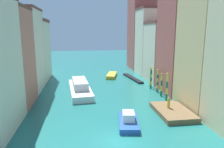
% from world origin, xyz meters
% --- Properties ---
extents(ground_plane, '(154.00, 154.00, 0.00)m').
position_xyz_m(ground_plane, '(0.00, 24.50, 0.00)').
color(ground_plane, '#1E6B66').
extents(building_left_1, '(6.99, 7.55, 14.38)m').
position_xyz_m(building_left_1, '(-14.29, 12.78, 7.20)').
color(building_left_1, '#C6705B').
rests_on(building_left_1, ground).
extents(building_left_2, '(6.99, 9.13, 14.99)m').
position_xyz_m(building_left_2, '(-14.29, 21.21, 7.50)').
color(building_left_2, beige).
rests_on(building_left_2, ground).
extents(building_left_3, '(6.99, 9.41, 13.49)m').
position_xyz_m(building_left_3, '(-14.29, 30.44, 6.76)').
color(building_left_3, beige).
rests_on(building_left_3, ground).
extents(building_right_1, '(6.99, 7.96, 18.94)m').
position_xyz_m(building_right_1, '(14.29, 7.84, 9.48)').
color(building_right_1, '#DBB77A').
rests_on(building_right_1, ground).
extents(building_right_2, '(6.99, 8.40, 20.27)m').
position_xyz_m(building_right_2, '(14.29, 16.20, 10.15)').
color(building_right_2, '#B25147').
rests_on(building_right_2, ground).
extents(building_right_3, '(6.99, 8.40, 12.98)m').
position_xyz_m(building_right_3, '(14.29, 24.89, 6.50)').
color(building_right_3, beige).
rests_on(building_right_3, ground).
extents(building_right_4, '(6.99, 7.86, 16.53)m').
position_xyz_m(building_right_4, '(14.29, 33.11, 8.27)').
color(building_right_4, beige).
rests_on(building_right_4, ground).
extents(building_right_5, '(6.99, 9.35, 21.89)m').
position_xyz_m(building_right_5, '(14.29, 42.13, 10.95)').
color(building_right_5, '#B25147').
rests_on(building_right_5, ground).
extents(waterfront_dock, '(4.21, 6.88, 0.65)m').
position_xyz_m(waterfront_dock, '(8.45, 6.05, 0.32)').
color(waterfront_dock, brown).
rests_on(waterfront_dock, ground).
extents(person_on_dock, '(0.36, 0.36, 1.56)m').
position_xyz_m(person_on_dock, '(8.12, 6.68, 1.37)').
color(person_on_dock, gold).
rests_on(person_on_dock, waterfront_dock).
extents(mooring_pole_0, '(0.37, 0.37, 4.50)m').
position_xyz_m(mooring_pole_0, '(9.80, 11.49, 2.30)').
color(mooring_pole_0, '#197247').
rests_on(mooring_pole_0, ground).
extents(mooring_pole_1, '(0.35, 0.35, 3.94)m').
position_xyz_m(mooring_pole_1, '(9.84, 13.92, 2.02)').
color(mooring_pole_1, '#197247').
rests_on(mooring_pole_1, ground).
extents(mooring_pole_2, '(0.38, 0.38, 4.20)m').
position_xyz_m(mooring_pole_2, '(10.04, 16.37, 2.16)').
color(mooring_pole_2, '#197247').
rests_on(mooring_pole_2, ground).
extents(mooring_pole_3, '(0.36, 0.36, 3.95)m').
position_xyz_m(mooring_pole_3, '(9.64, 18.82, 2.03)').
color(mooring_pole_3, '#197247').
rests_on(mooring_pole_3, ground).
extents(mooring_pole_4, '(0.32, 0.32, 3.93)m').
position_xyz_m(mooring_pole_4, '(10.04, 20.33, 2.01)').
color(mooring_pole_4, '#197247').
rests_on(mooring_pole_4, ground).
extents(vaporetto_white, '(4.56, 12.63, 2.34)m').
position_xyz_m(vaporetto_white, '(-3.84, 18.04, 0.89)').
color(vaporetto_white, white).
rests_on(vaporetto_white, ground).
extents(gondola_black, '(2.56, 10.18, 0.35)m').
position_xyz_m(gondola_black, '(8.14, 27.59, 0.18)').
color(gondola_black, black).
rests_on(gondola_black, ground).
extents(motorboat_0, '(3.01, 5.60, 1.56)m').
position_xyz_m(motorboat_0, '(1.87, 3.62, 0.51)').
color(motorboat_0, '#234C93').
rests_on(motorboat_0, ground).
extents(motorboat_1, '(3.52, 6.62, 0.77)m').
position_xyz_m(motorboat_1, '(3.68, 30.44, 0.38)').
color(motorboat_1, gold).
rests_on(motorboat_1, ground).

